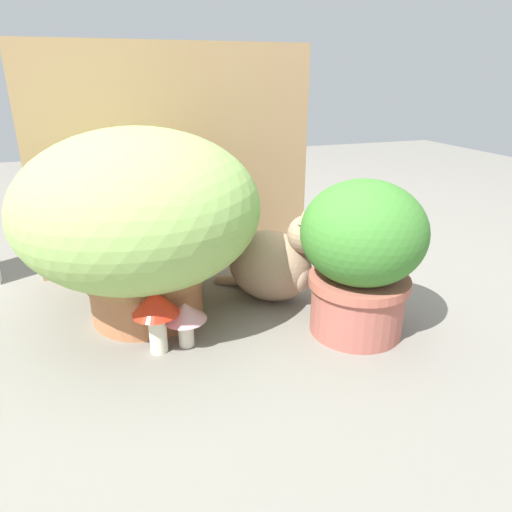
# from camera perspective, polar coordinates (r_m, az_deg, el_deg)

# --- Properties ---
(ground_plane) EXTENTS (6.00, 6.00, 0.00)m
(ground_plane) POSITION_cam_1_polar(r_m,az_deg,el_deg) (1.28, -3.94, -8.98)
(ground_plane) COLOR slate
(cardboard_backdrop) EXTENTS (0.95, 0.03, 0.75)m
(cardboard_backdrop) POSITION_cam_1_polar(r_m,az_deg,el_deg) (1.62, -9.76, 11.54)
(cardboard_backdrop) COLOR tan
(cardboard_backdrop) RESTS_ON ground
(grass_planter) EXTENTS (0.65, 0.65, 0.53)m
(grass_planter) POSITION_cam_1_polar(r_m,az_deg,el_deg) (1.27, -14.19, 4.88)
(grass_planter) COLOR #B06E47
(grass_planter) RESTS_ON ground
(leafy_planter) EXTENTS (0.32, 0.32, 0.41)m
(leafy_planter) POSITION_cam_1_polar(r_m,az_deg,el_deg) (1.20, 12.93, 0.32)
(leafy_planter) COLOR #AB5C4F
(leafy_planter) RESTS_ON ground
(cat) EXTENTS (0.31, 0.34, 0.32)m
(cat) POSITION_cam_1_polar(r_m,az_deg,el_deg) (1.38, 2.38, -0.88)
(cat) COLOR tan
(cat) RESTS_ON ground
(mushroom_ornament_pink) EXTENTS (0.11, 0.11, 0.12)m
(mushroom_ornament_pink) POSITION_cam_1_polar(r_m,az_deg,el_deg) (1.18, -8.79, -7.22)
(mushroom_ornament_pink) COLOR #EDE3CB
(mushroom_ornament_pink) RESTS_ON ground
(mushroom_ornament_red) EXTENTS (0.12, 0.12, 0.17)m
(mushroom_ornament_red) POSITION_cam_1_polar(r_m,az_deg,el_deg) (1.15, -12.32, -6.31)
(mushroom_ornament_red) COLOR #E9E9C7
(mushroom_ornament_red) RESTS_ON ground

